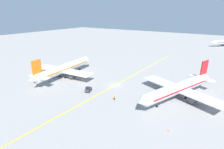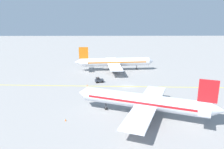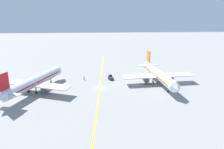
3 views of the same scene
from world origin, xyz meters
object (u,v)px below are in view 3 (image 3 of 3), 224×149
airplane_adjacent_stand (34,82)px  traffic_cone_mid_apron (101,76)px  traffic_cone_near_nose (41,76)px  baggage_tug_dark (111,78)px  ground_crew_worker (84,78)px  airplane_at_gate (159,75)px

airplane_adjacent_stand → traffic_cone_mid_apron: size_ratio=61.98×
traffic_cone_near_nose → airplane_adjacent_stand: bearing=97.3°
airplane_adjacent_stand → baggage_tug_dark: (-27.85, -12.27, -2.81)m
ground_crew_worker → traffic_cone_mid_apron: size_ratio=3.05×
airplane_adjacent_stand → traffic_cone_near_nose: airplane_adjacent_stand is taller
airplane_at_gate → ground_crew_worker: 30.52m
airplane_adjacent_stand → traffic_cone_mid_apron: bearing=-145.7°
airplane_at_gate → baggage_tug_dark: airplane_at_gate is taller
ground_crew_worker → traffic_cone_near_nose: bearing=-17.7°
ground_crew_worker → traffic_cone_near_nose: 20.08m
airplane_at_gate → ground_crew_worker: size_ratio=21.16×
airplane_at_gate → airplane_adjacent_stand: 46.84m
airplane_adjacent_stand → ground_crew_worker: 21.07m
airplane_at_gate → ground_crew_worker: bearing=-12.1°
ground_crew_worker → traffic_cone_near_nose: (19.12, -6.10, -0.63)m
airplane_at_gate → baggage_tug_dark: size_ratio=10.72×
traffic_cone_mid_apron → ground_crew_worker: bearing=27.7°
baggage_tug_dark → ground_crew_worker: bearing=-1.2°
airplane_at_gate → baggage_tug_dark: (18.59, -6.15, -2.81)m
airplane_at_gate → baggage_tug_dark: 19.78m
airplane_at_gate → traffic_cone_mid_apron: size_ratio=64.63×
traffic_cone_mid_apron → airplane_at_gate: bearing=156.1°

